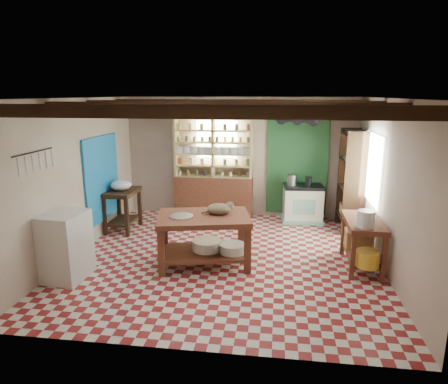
# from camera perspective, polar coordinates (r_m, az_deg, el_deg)

# --- Properties ---
(floor) EXTENTS (5.00, 5.00, 0.02)m
(floor) POSITION_cam_1_polar(r_m,az_deg,el_deg) (6.76, 0.06, -9.46)
(floor) COLOR maroon
(floor) RESTS_ON ground
(ceiling) EXTENTS (5.00, 5.00, 0.02)m
(ceiling) POSITION_cam_1_polar(r_m,az_deg,el_deg) (6.20, 0.07, 13.27)
(ceiling) COLOR #4A4A4F
(ceiling) RESTS_ON wall_back
(wall_back) EXTENTS (5.00, 0.04, 2.60)m
(wall_back) POSITION_cam_1_polar(r_m,az_deg,el_deg) (8.79, 2.25, 4.94)
(wall_back) COLOR #B8A694
(wall_back) RESTS_ON floor
(wall_front) EXTENTS (5.00, 0.04, 2.60)m
(wall_front) POSITION_cam_1_polar(r_m,az_deg,el_deg) (3.98, -4.77, -6.26)
(wall_front) COLOR #B8A694
(wall_front) RESTS_ON floor
(wall_left) EXTENTS (0.04, 5.00, 2.60)m
(wall_left) POSITION_cam_1_polar(r_m,az_deg,el_deg) (7.12, -20.30, 1.95)
(wall_left) COLOR #B8A694
(wall_left) RESTS_ON floor
(wall_right) EXTENTS (0.04, 5.00, 2.60)m
(wall_right) POSITION_cam_1_polar(r_m,az_deg,el_deg) (6.51, 22.42, 0.71)
(wall_right) COLOR #B8A694
(wall_right) RESTS_ON floor
(ceiling_beams) EXTENTS (5.00, 3.80, 0.15)m
(ceiling_beams) POSITION_cam_1_polar(r_m,az_deg,el_deg) (6.20, 0.07, 12.16)
(ceiling_beams) COLOR #341F12
(ceiling_beams) RESTS_ON ceiling
(blue_wall_patch) EXTENTS (0.04, 1.40, 1.60)m
(blue_wall_patch) POSITION_cam_1_polar(r_m,az_deg,el_deg) (7.94, -17.00, 1.89)
(blue_wall_patch) COLOR #1871BA
(blue_wall_patch) RESTS_ON wall_left
(green_wall_patch) EXTENTS (1.30, 0.04, 2.30)m
(green_wall_patch) POSITION_cam_1_polar(r_m,az_deg,el_deg) (8.74, 10.43, 4.33)
(green_wall_patch) COLOR #21532A
(green_wall_patch) RESTS_ON wall_back
(window_back) EXTENTS (0.90, 0.02, 0.80)m
(window_back) POSITION_cam_1_polar(r_m,az_deg,el_deg) (8.78, -1.02, 7.57)
(window_back) COLOR silver
(window_back) RESTS_ON wall_back
(window_right) EXTENTS (0.02, 1.30, 1.20)m
(window_right) POSITION_cam_1_polar(r_m,az_deg,el_deg) (7.44, 20.47, 3.21)
(window_right) COLOR silver
(window_right) RESTS_ON wall_right
(utensil_rail) EXTENTS (0.06, 0.90, 0.28)m
(utensil_rail) POSITION_cam_1_polar(r_m,az_deg,el_deg) (5.99, -25.48, 4.02)
(utensil_rail) COLOR black
(utensil_rail) RESTS_ON wall_left
(pot_rack) EXTENTS (0.86, 0.12, 0.36)m
(pot_rack) POSITION_cam_1_polar(r_m,az_deg,el_deg) (8.22, 10.84, 10.25)
(pot_rack) COLOR black
(pot_rack) RESTS_ON ceiling
(shelving_unit) EXTENTS (1.70, 0.34, 2.20)m
(shelving_unit) POSITION_cam_1_polar(r_m,az_deg,el_deg) (8.71, -1.49, 3.52)
(shelving_unit) COLOR tan
(shelving_unit) RESTS_ON floor
(tall_rack) EXTENTS (0.40, 0.86, 2.00)m
(tall_rack) POSITION_cam_1_polar(r_m,az_deg,el_deg) (8.25, 17.72, 1.56)
(tall_rack) COLOR #341F12
(tall_rack) RESTS_ON floor
(work_table) EXTENTS (1.60, 1.24, 0.81)m
(work_table) POSITION_cam_1_polar(r_m,az_deg,el_deg) (6.40, -2.89, -6.84)
(work_table) COLOR brown
(work_table) RESTS_ON floor
(stove) EXTENTS (0.86, 0.62, 0.80)m
(stove) POSITION_cam_1_polar(r_m,az_deg,el_deg) (8.62, 11.16, -1.64)
(stove) COLOR white
(stove) RESTS_ON floor
(prep_table) EXTENTS (0.57, 0.82, 0.82)m
(prep_table) POSITION_cam_1_polar(r_m,az_deg,el_deg) (8.20, -14.28, -2.53)
(prep_table) COLOR #341F12
(prep_table) RESTS_ON floor
(white_cabinet) EXTENTS (0.61, 0.71, 1.00)m
(white_cabinet) POSITION_cam_1_polar(r_m,az_deg,el_deg) (6.34, -21.73, -7.14)
(white_cabinet) COLOR silver
(white_cabinet) RESTS_ON floor
(right_counter) EXTENTS (0.55, 1.09, 0.78)m
(right_counter) POSITION_cam_1_polar(r_m,az_deg,el_deg) (6.64, 19.12, -6.98)
(right_counter) COLOR brown
(right_counter) RESTS_ON floor
(cat) EXTENTS (0.47, 0.42, 0.17)m
(cat) POSITION_cam_1_polar(r_m,az_deg,el_deg) (6.30, -0.68, -2.43)
(cat) COLOR #856B4D
(cat) RESTS_ON work_table
(steel_tray) EXTENTS (0.45, 0.45, 0.02)m
(steel_tray) POSITION_cam_1_polar(r_m,az_deg,el_deg) (6.22, -6.15, -3.47)
(steel_tray) COLOR #A6A6AD
(steel_tray) RESTS_ON work_table
(basin_large) EXTENTS (0.56, 0.56, 0.16)m
(basin_large) POSITION_cam_1_polar(r_m,az_deg,el_deg) (6.49, -2.44, -7.56)
(basin_large) COLOR silver
(basin_large) RESTS_ON work_table
(basin_small) EXTENTS (0.49, 0.49, 0.14)m
(basin_small) POSITION_cam_1_polar(r_m,az_deg,el_deg) (6.38, 1.24, -8.04)
(basin_small) COLOR silver
(basin_small) RESTS_ON work_table
(kettle_left) EXTENTS (0.21, 0.21, 0.22)m
(kettle_left) POSITION_cam_1_polar(r_m,az_deg,el_deg) (8.47, 9.64, 1.71)
(kettle_left) COLOR #A6A6AD
(kettle_left) RESTS_ON stove
(kettle_right) EXTENTS (0.15, 0.15, 0.18)m
(kettle_right) POSITION_cam_1_polar(r_m,az_deg,el_deg) (8.52, 11.98, 1.52)
(kettle_right) COLOR black
(kettle_right) RESTS_ON stove
(enamel_bowl) EXTENTS (0.41, 0.41, 0.20)m
(enamel_bowl) POSITION_cam_1_polar(r_m,az_deg,el_deg) (8.07, -14.50, 0.97)
(enamel_bowl) COLOR silver
(enamel_bowl) RESTS_ON prep_table
(white_bucket) EXTENTS (0.25, 0.25, 0.25)m
(white_bucket) POSITION_cam_1_polar(r_m,az_deg,el_deg) (6.15, 19.62, -3.64)
(white_bucket) COLOR silver
(white_bucket) RESTS_ON right_counter
(wicker_basket) EXTENTS (0.42, 0.34, 0.29)m
(wicker_basket) POSITION_cam_1_polar(r_m,az_deg,el_deg) (6.93, 18.66, -6.38)
(wicker_basket) COLOR #AE8046
(wicker_basket) RESTS_ON right_counter
(yellow_tub) EXTENTS (0.34, 0.34, 0.24)m
(yellow_tub) POSITION_cam_1_polar(r_m,az_deg,el_deg) (6.26, 19.81, -8.95)
(yellow_tub) COLOR gold
(yellow_tub) RESTS_ON right_counter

